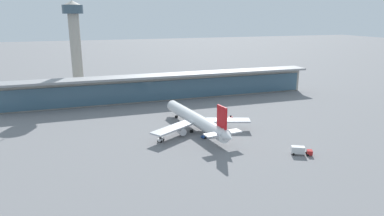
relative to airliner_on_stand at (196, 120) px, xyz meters
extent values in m
plane|color=slate|center=(1.71, -9.34, -5.03)|extent=(1200.00, 1200.00, 0.00)
cylinder|color=white|center=(-0.15, 1.22, 0.02)|extent=(11.41, 50.77, 5.33)
cone|color=white|center=(-3.47, 28.39, 0.02)|extent=(5.76, 5.39, 5.22)
cone|color=white|center=(3.14, -25.69, 0.55)|extent=(5.47, 6.40, 4.79)
cube|color=black|center=(-3.10, 25.37, 0.95)|extent=(4.23, 2.67, 0.64)
cube|color=#B7BABF|center=(-10.98, -4.78, -0.91)|extent=(22.45, 17.42, 0.64)
cube|color=#B7BABF|center=(11.81, -1.99, -0.91)|extent=(23.61, 13.04, 0.64)
cylinder|color=silver|center=(-8.18, -4.98, -2.75)|extent=(3.38, 4.18, 2.94)
cylinder|color=silver|center=(9.14, -2.86, -2.75)|extent=(3.38, 4.18, 2.94)
cube|color=red|center=(2.58, -21.11, 6.81)|extent=(1.42, 6.46, 8.26)
cube|color=#B7BABF|center=(2.69, -22.02, 0.82)|extent=(15.07, 5.79, 0.46)
cylinder|color=black|center=(-2.73, -1.87, -4.39)|extent=(1.25, 1.41, 1.29)
cylinder|color=black|center=(3.10, -1.16, -4.39)|extent=(1.25, 1.41, 1.29)
cylinder|color=black|center=(-2.60, 21.27, -4.39)|extent=(1.25, 1.41, 1.29)
cube|color=silver|center=(-17.65, -8.03, -4.13)|extent=(3.02, 3.06, 0.90)
cube|color=black|center=(-17.86, -8.25, -3.33)|extent=(0.99, 0.99, 0.70)
cylinder|color=black|center=(-17.49, -6.83, -4.58)|extent=(0.82, 0.84, 0.90)
cylinder|color=black|center=(-16.46, -7.81, -4.58)|extent=(0.82, 0.84, 0.90)
cylinder|color=black|center=(-18.85, -8.25, -4.58)|extent=(0.82, 0.84, 0.90)
cylinder|color=black|center=(-17.81, -9.23, -4.58)|extent=(0.82, 0.84, 0.90)
cube|color=#234C9E|center=(1.08, -9.54, -4.28)|extent=(5.12, 3.54, 0.60)
cube|color=black|center=(3.31, -8.59, -3.19)|extent=(3.99, 2.38, 1.72)
cylinder|color=black|center=(2.30, -8.12, -4.58)|extent=(0.94, 0.61, 0.90)
cylinder|color=black|center=(2.95, -9.64, -4.58)|extent=(0.94, 0.61, 0.90)
cylinder|color=black|center=(-0.79, -9.44, -4.58)|extent=(0.94, 0.61, 0.90)
cylinder|color=black|center=(-0.14, -10.96, -4.58)|extent=(0.94, 0.61, 0.90)
cube|color=#B21E1E|center=(21.00, 10.27, -4.13)|extent=(3.08, 2.99, 0.90)
cube|color=black|center=(21.22, 10.47, -3.33)|extent=(0.99, 0.99, 0.70)
cylinder|color=black|center=(20.76, 9.08, -4.58)|extent=(0.85, 0.81, 0.90)
cylinder|color=black|center=(19.80, 10.13, -4.58)|extent=(0.85, 0.81, 0.90)
cylinder|color=black|center=(22.21, 10.40, -4.58)|extent=(0.85, 0.81, 0.90)
cylinder|color=black|center=(21.25, 11.45, -4.58)|extent=(0.85, 0.81, 0.90)
cube|color=#B21E1E|center=(29.00, -38.82, -3.83)|extent=(2.67, 2.87, 1.50)
cube|color=black|center=(29.70, -39.20, -3.53)|extent=(1.07, 1.89, 0.70)
cube|color=silver|center=(25.37, -36.91, -3.18)|extent=(5.14, 4.18, 2.50)
cylinder|color=black|center=(28.78, -37.51, -4.58)|extent=(0.93, 0.67, 0.90)
cylinder|color=black|center=(27.79, -39.38, -4.58)|extent=(0.93, 0.67, 0.90)
cylinder|color=black|center=(24.54, -35.27, -4.58)|extent=(0.93, 0.67, 0.90)
cylinder|color=black|center=(23.55, -37.14, -4.58)|extent=(0.93, 0.67, 0.90)
cube|color=#9E998E|center=(1.71, 60.61, 1.97)|extent=(180.00, 8.00, 14.00)
cube|color=#3D5B70|center=(1.71, 56.31, 1.27)|extent=(176.40, 0.50, 11.20)
cube|color=gray|center=(1.71, 58.61, 9.57)|extent=(183.60, 12.80, 1.20)
cylinder|color=#9E998E|center=(-45.45, 90.57, 19.49)|extent=(6.40, 6.40, 49.04)
cylinder|color=#384C5B|center=(-45.45, 90.57, 46.51)|extent=(12.00, 12.00, 5.00)
cone|color=#9E998E|center=(-45.45, 90.57, 50.21)|extent=(10.20, 10.20, 2.40)
camera|label=1|loc=(-47.95, -134.39, 43.33)|focal=32.61mm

